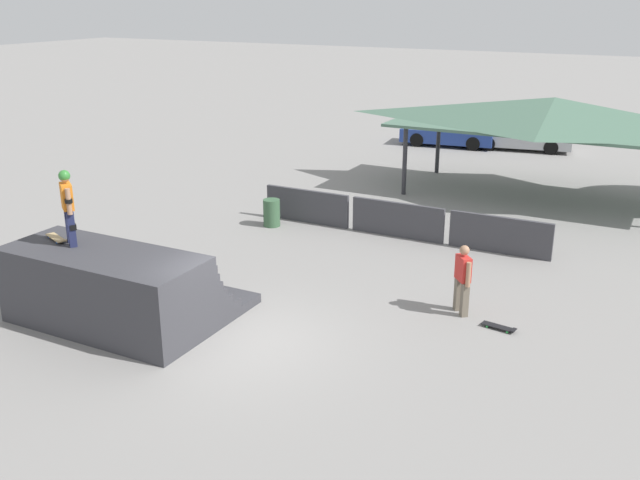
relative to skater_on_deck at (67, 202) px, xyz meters
The scene contains 11 objects.
ground_plane 4.80m from the skater_on_deck, ahead, with size 160.00×160.00×0.00m, color gray.
quarter_pipe_ramp 2.14m from the skater_on_deck, 10.63° to the left, with size 4.54×3.55×1.70m.
skater_on_deck is the anchor object (origin of this frame).
skateboard_on_deck 1.02m from the skater_on_deck, behind, with size 0.79×0.48×0.09m.
bystander_walking 8.78m from the skater_on_deck, 28.29° to the left, with size 0.51×0.56×1.63m.
skateboard_on_ground 9.69m from the skater_on_deck, 23.02° to the left, with size 0.78×0.31×0.09m.
barrier_fence 9.71m from the skater_on_deck, 63.05° to the left, with size 8.99×0.12×1.05m.
pavilion_shelter 16.56m from the skater_on_deck, 63.56° to the left, with size 10.90×4.34×3.54m.
trash_bin 7.93m from the skater_on_deck, 86.67° to the left, with size 0.52×0.52×0.85m, color #385B3D.
parked_car_blue 22.29m from the skater_on_deck, 86.40° to the left, with size 4.50×2.25×1.27m.
parked_car_silver 23.40m from the skater_on_deck, 78.48° to the left, with size 4.75×2.39×1.27m.
Camera 1 is at (7.63, -11.11, 6.89)m, focal length 40.00 mm.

